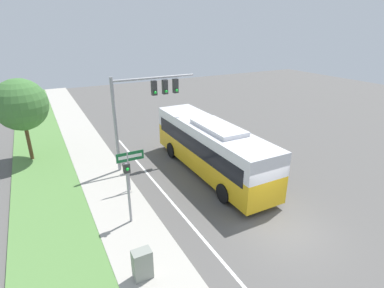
# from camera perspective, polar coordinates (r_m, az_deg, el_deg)

# --- Properties ---
(ground_plane) EXTENTS (80.00, 80.00, 0.00)m
(ground_plane) POSITION_cam_1_polar(r_m,az_deg,el_deg) (14.96, 17.10, -15.40)
(ground_plane) COLOR #565451
(sidewalk) EXTENTS (2.80, 80.00, 0.12)m
(sidewalk) POSITION_cam_1_polar(r_m,az_deg,el_deg) (12.20, -6.34, -24.19)
(sidewalk) COLOR #ADA89E
(sidewalk) RESTS_ON ground_plane
(lane_divider_near) EXTENTS (0.14, 30.00, 0.01)m
(lane_divider_near) POSITION_cam_1_polar(r_m,az_deg,el_deg) (13.09, 4.99, -20.55)
(lane_divider_near) COLOR silver
(lane_divider_near) RESTS_ON ground_plane
(bus) EXTENTS (2.63, 10.70, 3.40)m
(bus) POSITION_cam_1_polar(r_m,az_deg,el_deg) (18.55, 3.56, -0.29)
(bus) COLOR gold
(bus) RESTS_ON ground_plane
(signal_gantry) EXTENTS (5.43, 0.41, 6.03)m
(signal_gantry) POSITION_cam_1_polar(r_m,az_deg,el_deg) (18.91, -9.15, 8.04)
(signal_gantry) COLOR #939399
(signal_gantry) RESTS_ON ground_plane
(pedestrian_signal) EXTENTS (0.28, 0.34, 3.15)m
(pedestrian_signal) POSITION_cam_1_polar(r_m,az_deg,el_deg) (13.91, -12.11, -7.40)
(pedestrian_signal) COLOR #939399
(pedestrian_signal) RESTS_ON ground_plane
(street_sign) EXTENTS (1.54, 0.08, 2.47)m
(street_sign) POSITION_cam_1_polar(r_m,az_deg,el_deg) (16.72, -11.81, -3.46)
(street_sign) COLOR #939399
(street_sign) RESTS_ON ground_plane
(utility_cabinet) EXTENTS (0.69, 0.47, 1.18)m
(utility_cabinet) POSITION_cam_1_polar(r_m,az_deg,el_deg) (11.85, -9.44, -21.66)
(utility_cabinet) COLOR gray
(utility_cabinet) RESTS_ON sidewalk
(roadside_tree) EXTENTS (3.40, 3.40, 5.57)m
(roadside_tree) POSITION_cam_1_polar(r_m,az_deg,el_deg) (22.60, -29.82, 6.49)
(roadside_tree) COLOR brown
(roadside_tree) RESTS_ON grass_verge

